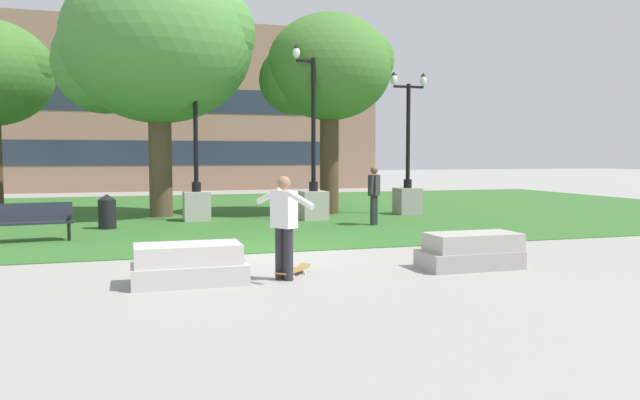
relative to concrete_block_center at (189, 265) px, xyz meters
The scene contains 15 objects.
ground_plane 3.26m from the concrete_block_center, 55.12° to the left, with size 140.00×140.00×0.00m, color gray.
grass_lawn 12.80m from the concrete_block_center, 81.66° to the left, with size 40.00×20.00×0.02m, color #336628.
concrete_block_center is the anchor object (origin of this frame).
concrete_block_left 5.03m from the concrete_block_center, ahead, with size 1.80×0.90×0.64m.
person_skateboarder 1.68m from the concrete_block_center, ahead, with size 0.67×1.46×1.71m.
skateboard 1.78m from the concrete_block_center, ahead, with size 0.81×0.90×0.14m.
park_bench_near_left 6.75m from the concrete_block_center, 117.33° to the left, with size 1.85×0.72×0.90m.
lamp_post_right 9.74m from the concrete_block_center, 83.39° to the left, with size 1.32×0.80×4.85m.
lamp_post_center 12.83m from the concrete_block_center, 49.35° to the left, with size 1.32×0.80×4.87m.
lamp_post_left 10.06m from the concrete_block_center, 62.11° to the left, with size 1.32×0.80×5.46m.
tree_near_left 13.01m from the concrete_block_center, 61.75° to the left, with size 4.52×4.30×6.90m.
tree_far_left 12.48m from the concrete_block_center, 89.78° to the left, with size 6.45×6.14×8.31m.
trash_bin 8.28m from the concrete_block_center, 100.33° to the left, with size 0.49×0.49×0.96m.
person_bystander_near_lawn 9.11m from the concrete_block_center, 49.13° to the left, with size 0.56×0.71×1.71m.
building_facade_distant 27.54m from the concrete_block_center, 90.08° to the left, with size 28.11×1.03×9.77m.
Camera 1 is at (-2.74, -12.66, 2.04)m, focal length 35.00 mm.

